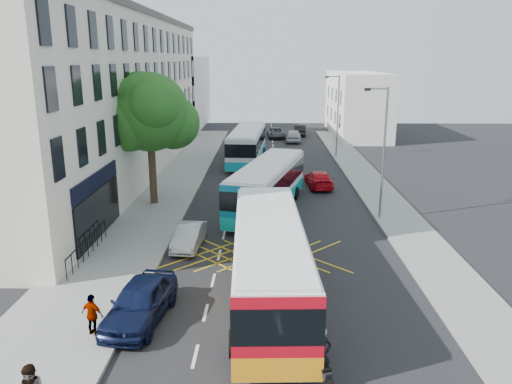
{
  "coord_description": "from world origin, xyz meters",
  "views": [
    {
      "loc": [
        -0.85,
        -17.82,
        9.77
      ],
      "look_at": [
        -1.39,
        10.32,
        2.2
      ],
      "focal_mm": 35.0,
      "sensor_mm": 36.0,
      "label": 1
    }
  ],
  "objects_px": {
    "bus_mid": "(268,186)",
    "red_hatchback": "(319,179)",
    "lamp_near": "(382,147)",
    "distant_car_dark": "(300,130)",
    "parked_car_blue": "(140,302)",
    "motorbike": "(320,358)",
    "bus_near": "(269,261)",
    "street_tree": "(149,113)",
    "lamp_far": "(337,112)",
    "bus_far": "(247,145)",
    "parked_car_silver": "(189,236)",
    "distant_car_silver": "(293,136)",
    "distant_car_grey": "(276,133)",
    "pedestrian_far": "(92,315)"
  },
  "relations": [
    {
      "from": "parked_car_silver",
      "to": "distant_car_silver",
      "type": "distance_m",
      "value": 35.5
    },
    {
      "from": "bus_near",
      "to": "parked_car_blue",
      "type": "relative_size",
      "value": 2.6
    },
    {
      "from": "bus_near",
      "to": "red_hatchback",
      "type": "height_order",
      "value": "bus_near"
    },
    {
      "from": "bus_near",
      "to": "distant_car_dark",
      "type": "height_order",
      "value": "bus_near"
    },
    {
      "from": "parked_car_blue",
      "to": "motorbike",
      "type": "bearing_deg",
      "value": -23.17
    },
    {
      "from": "parked_car_blue",
      "to": "parked_car_silver",
      "type": "height_order",
      "value": "parked_car_blue"
    },
    {
      "from": "bus_near",
      "to": "bus_far",
      "type": "relative_size",
      "value": 1.02
    },
    {
      "from": "parked_car_silver",
      "to": "red_hatchback",
      "type": "bearing_deg",
      "value": 61.74
    },
    {
      "from": "motorbike",
      "to": "distant_car_dark",
      "type": "distance_m",
      "value": 51.64
    },
    {
      "from": "bus_near",
      "to": "red_hatchback",
      "type": "distance_m",
      "value": 19.52
    },
    {
      "from": "street_tree",
      "to": "motorbike",
      "type": "bearing_deg",
      "value": -64.24
    },
    {
      "from": "street_tree",
      "to": "lamp_far",
      "type": "bearing_deg",
      "value": 49.19
    },
    {
      "from": "lamp_far",
      "to": "parked_car_blue",
      "type": "height_order",
      "value": "lamp_far"
    },
    {
      "from": "bus_near",
      "to": "bus_far",
      "type": "distance_m",
      "value": 28.51
    },
    {
      "from": "parked_car_blue",
      "to": "pedestrian_far",
      "type": "relative_size",
      "value": 3.0
    },
    {
      "from": "parked_car_blue",
      "to": "distant_car_silver",
      "type": "bearing_deg",
      "value": 86.52
    },
    {
      "from": "distant_car_silver",
      "to": "bus_far",
      "type": "bearing_deg",
      "value": 71.46
    },
    {
      "from": "distant_car_silver",
      "to": "pedestrian_far",
      "type": "height_order",
      "value": "pedestrian_far"
    },
    {
      "from": "bus_far",
      "to": "motorbike",
      "type": "relative_size",
      "value": 5.44
    },
    {
      "from": "motorbike",
      "to": "distant_car_dark",
      "type": "xyz_separation_m",
      "value": [
        2.79,
        51.57,
        -0.25
      ]
    },
    {
      "from": "lamp_near",
      "to": "red_hatchback",
      "type": "relative_size",
      "value": 1.81
    },
    {
      "from": "lamp_far",
      "to": "bus_mid",
      "type": "relative_size",
      "value": 0.69
    },
    {
      "from": "street_tree",
      "to": "bus_near",
      "type": "height_order",
      "value": "street_tree"
    },
    {
      "from": "street_tree",
      "to": "red_hatchback",
      "type": "height_order",
      "value": "street_tree"
    },
    {
      "from": "bus_mid",
      "to": "bus_far",
      "type": "height_order",
      "value": "bus_far"
    },
    {
      "from": "lamp_far",
      "to": "distant_car_silver",
      "type": "relative_size",
      "value": 1.8
    },
    {
      "from": "street_tree",
      "to": "lamp_far",
      "type": "xyz_separation_m",
      "value": [
        14.71,
        17.03,
        -1.68
      ]
    },
    {
      "from": "street_tree",
      "to": "red_hatchback",
      "type": "distance_m",
      "value": 14.08
    },
    {
      "from": "parked_car_silver",
      "to": "distant_car_dark",
      "type": "distance_m",
      "value": 40.93
    },
    {
      "from": "distant_car_silver",
      "to": "distant_car_dark",
      "type": "xyz_separation_m",
      "value": [
        1.15,
        5.31,
        -0.06
      ]
    },
    {
      "from": "bus_near",
      "to": "bus_far",
      "type": "bearing_deg",
      "value": 91.8
    },
    {
      "from": "motorbike",
      "to": "red_hatchback",
      "type": "xyz_separation_m",
      "value": [
        2.46,
        24.56,
        -0.3
      ]
    },
    {
      "from": "street_tree",
      "to": "bus_far",
      "type": "height_order",
      "value": "street_tree"
    },
    {
      "from": "distant_car_grey",
      "to": "distant_car_silver",
      "type": "bearing_deg",
      "value": -61.43
    },
    {
      "from": "bus_far",
      "to": "parked_car_blue",
      "type": "xyz_separation_m",
      "value": [
        -2.99,
        -30.12,
        -0.94
      ]
    },
    {
      "from": "motorbike",
      "to": "distant_car_dark",
      "type": "bearing_deg",
      "value": 68.08
    },
    {
      "from": "lamp_near",
      "to": "distant_car_dark",
      "type": "distance_m",
      "value": 35.43
    },
    {
      "from": "distant_car_grey",
      "to": "pedestrian_far",
      "type": "height_order",
      "value": "pedestrian_far"
    },
    {
      "from": "bus_mid",
      "to": "red_hatchback",
      "type": "relative_size",
      "value": 2.64
    },
    {
      "from": "street_tree",
      "to": "distant_car_grey",
      "type": "xyz_separation_m",
      "value": [
        8.98,
        29.98,
        -5.66
      ]
    },
    {
      "from": "bus_far",
      "to": "red_hatchback",
      "type": "distance_m",
      "value": 11.14
    },
    {
      "from": "lamp_near",
      "to": "distant_car_grey",
      "type": "bearing_deg",
      "value": 99.86
    },
    {
      "from": "lamp_far",
      "to": "street_tree",
      "type": "bearing_deg",
      "value": -130.81
    },
    {
      "from": "distant_car_silver",
      "to": "distant_car_dark",
      "type": "bearing_deg",
      "value": -98.22
    },
    {
      "from": "bus_far",
      "to": "parked_car_silver",
      "type": "xyz_separation_m",
      "value": [
        -2.29,
        -22.38,
        -1.12
      ]
    },
    {
      "from": "bus_near",
      "to": "lamp_near",
      "type": "bearing_deg",
      "value": 55.83
    },
    {
      "from": "parked_car_blue",
      "to": "distant_car_grey",
      "type": "xyz_separation_m",
      "value": [
        6.07,
        45.59,
        -0.16
      ]
    },
    {
      "from": "motorbike",
      "to": "distant_car_grey",
      "type": "xyz_separation_m",
      "value": [
        -0.39,
        49.39,
        -0.31
      ]
    },
    {
      "from": "bus_mid",
      "to": "bus_far",
      "type": "bearing_deg",
      "value": 111.76
    },
    {
      "from": "parked_car_blue",
      "to": "pedestrian_far",
      "type": "height_order",
      "value": "pedestrian_far"
    }
  ]
}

